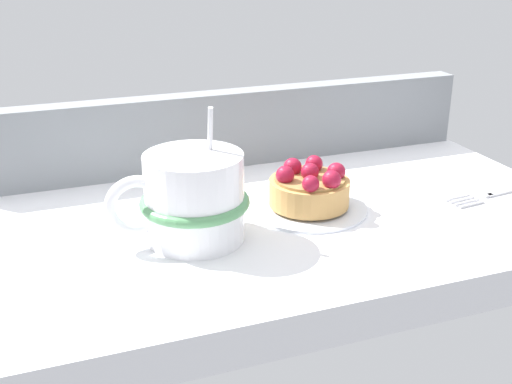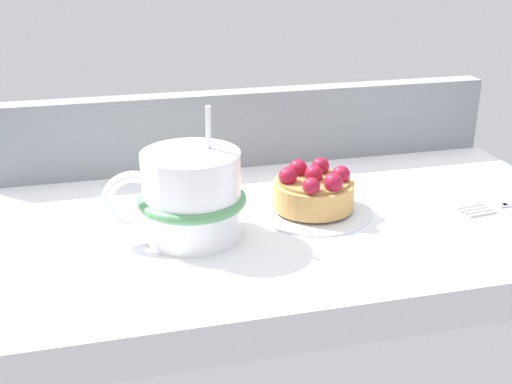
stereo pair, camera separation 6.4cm
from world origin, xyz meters
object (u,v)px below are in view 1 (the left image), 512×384
at_px(raspberry_tart, 311,189).
at_px(coffee_mug, 192,198).
at_px(dessert_plate, 311,209).
at_px(dessert_fork, 510,189).

distance_m(raspberry_tart, coffee_mug, 0.14).
distance_m(dessert_plate, coffee_mug, 0.14).
relative_size(raspberry_tart, coffee_mug, 0.62).
bearing_deg(coffee_mug, raspberry_tart, 8.96).
distance_m(dessert_plate, dessert_fork, 0.24).
height_order(dessert_plate, coffee_mug, coffee_mug).
bearing_deg(coffee_mug, dessert_plate, 8.88).
bearing_deg(raspberry_tart, dessert_plate, -113.43).
bearing_deg(raspberry_tart, dessert_fork, -7.21).
relative_size(dessert_plate, dessert_fork, 0.70).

